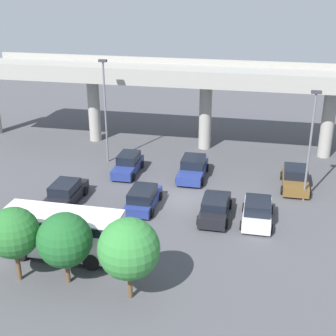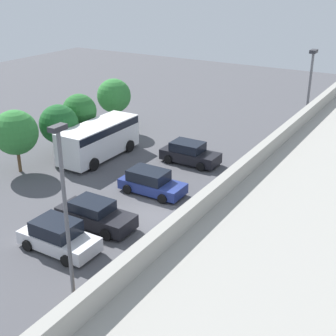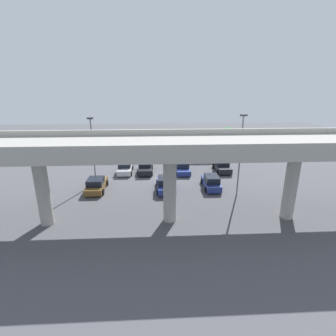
{
  "view_description": "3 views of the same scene",
  "coord_description": "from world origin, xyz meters",
  "px_view_note": "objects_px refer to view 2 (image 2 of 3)",
  "views": [
    {
      "loc": [
        5.47,
        -31.03,
        15.74
      ],
      "look_at": [
        -1.15,
        0.11,
        2.51
      ],
      "focal_mm": 50.0,
      "sensor_mm": 36.0,
      "label": 1
    },
    {
      "loc": [
        20.49,
        13.59,
        13.48
      ],
      "look_at": [
        -1.33,
        0.38,
        2.67
      ],
      "focal_mm": 50.0,
      "sensor_mm": 36.0,
      "label": 2
    },
    {
      "loc": [
        1.31,
        33.61,
        12.38
      ],
      "look_at": [
        -0.48,
        -0.08,
        1.23
      ],
      "focal_mm": 28.0,
      "sensor_mm": 36.0,
      "label": 3
    }
  ],
  "objects_px": {
    "tree_front_left": "(114,96)",
    "parked_car_4": "(95,214)",
    "parked_car_1": "(254,186)",
    "parked_car_2": "(151,182)",
    "parked_car_6": "(127,310)",
    "shuttle_bus": "(99,137)",
    "lamp_post_mid_lot": "(306,113)",
    "tree_front_far_right": "(15,133)",
    "parked_car_5": "(58,236)",
    "tree_front_right": "(59,124)",
    "lamp_post_near_aisle": "(66,211)",
    "tree_front_centre": "(79,111)",
    "parked_car_3": "(221,224)",
    "parked_car_0": "(190,153)"
  },
  "relations": [
    {
      "from": "parked_car_1",
      "to": "parked_car_4",
      "type": "height_order",
      "value": "parked_car_1"
    },
    {
      "from": "shuttle_bus",
      "to": "tree_front_left",
      "type": "xyz_separation_m",
      "value": [
        -5.83,
        -2.88,
        1.63
      ]
    },
    {
      "from": "tree_front_centre",
      "to": "tree_front_far_right",
      "type": "relative_size",
      "value": 0.95
    },
    {
      "from": "parked_car_0",
      "to": "parked_car_2",
      "type": "bearing_deg",
      "value": -86.68
    },
    {
      "from": "lamp_post_mid_lot",
      "to": "tree_front_right",
      "type": "height_order",
      "value": "lamp_post_mid_lot"
    },
    {
      "from": "parked_car_2",
      "to": "parked_car_5",
      "type": "relative_size",
      "value": 1.01
    },
    {
      "from": "parked_car_2",
      "to": "tree_front_far_right",
      "type": "xyz_separation_m",
      "value": [
        1.97,
        -10.07,
        2.23
      ]
    },
    {
      "from": "parked_car_5",
      "to": "lamp_post_near_aisle",
      "type": "height_order",
      "value": "lamp_post_near_aisle"
    },
    {
      "from": "shuttle_bus",
      "to": "tree_front_right",
      "type": "distance_m",
      "value": 3.18
    },
    {
      "from": "parked_car_3",
      "to": "lamp_post_mid_lot",
      "type": "xyz_separation_m",
      "value": [
        -8.09,
        1.84,
        4.51
      ]
    },
    {
      "from": "parked_car_2",
      "to": "shuttle_bus",
      "type": "xyz_separation_m",
      "value": [
        -3.18,
        -6.86,
        0.9
      ]
    },
    {
      "from": "parked_car_6",
      "to": "tree_front_centre",
      "type": "distance_m",
      "value": 22.17
    },
    {
      "from": "parked_car_1",
      "to": "tree_front_left",
      "type": "relative_size",
      "value": 0.91
    },
    {
      "from": "parked_car_2",
      "to": "parked_car_3",
      "type": "relative_size",
      "value": 0.9
    },
    {
      "from": "parked_car_6",
      "to": "shuttle_bus",
      "type": "relative_size",
      "value": 0.65
    },
    {
      "from": "lamp_post_mid_lot",
      "to": "tree_front_far_right",
      "type": "height_order",
      "value": "lamp_post_mid_lot"
    },
    {
      "from": "parked_car_4",
      "to": "parked_car_6",
      "type": "xyz_separation_m",
      "value": [
        5.65,
        6.29,
        0.01
      ]
    },
    {
      "from": "shuttle_bus",
      "to": "tree_front_left",
      "type": "distance_m",
      "value": 6.71
    },
    {
      "from": "parked_car_5",
      "to": "lamp_post_mid_lot",
      "type": "xyz_separation_m",
      "value": [
        -13.61,
        8.5,
        4.52
      ]
    },
    {
      "from": "parked_car_1",
      "to": "parked_car_6",
      "type": "relative_size",
      "value": 0.93
    },
    {
      "from": "shuttle_bus",
      "to": "tree_front_right",
      "type": "relative_size",
      "value": 1.73
    },
    {
      "from": "parked_car_2",
      "to": "parked_car_4",
      "type": "relative_size",
      "value": 0.94
    },
    {
      "from": "parked_car_2",
      "to": "shuttle_bus",
      "type": "height_order",
      "value": "shuttle_bus"
    },
    {
      "from": "parked_car_1",
      "to": "parked_car_4",
      "type": "bearing_deg",
      "value": 52.32
    },
    {
      "from": "parked_car_4",
      "to": "parked_car_5",
      "type": "relative_size",
      "value": 1.07
    },
    {
      "from": "parked_car_3",
      "to": "parked_car_6",
      "type": "relative_size",
      "value": 1.03
    },
    {
      "from": "parked_car_1",
      "to": "parked_car_2",
      "type": "relative_size",
      "value": 1.0
    },
    {
      "from": "parked_car_3",
      "to": "shuttle_bus",
      "type": "distance_m",
      "value": 14.36
    },
    {
      "from": "parked_car_1",
      "to": "parked_car_2",
      "type": "xyz_separation_m",
      "value": [
        2.9,
        -5.95,
        -0.03
      ]
    },
    {
      "from": "lamp_post_mid_lot",
      "to": "parked_car_1",
      "type": "bearing_deg",
      "value": -39.86
    },
    {
      "from": "parked_car_1",
      "to": "parked_car_3",
      "type": "bearing_deg",
      "value": 92.99
    },
    {
      "from": "parked_car_5",
      "to": "lamp_post_mid_lot",
      "type": "distance_m",
      "value": 16.68
    },
    {
      "from": "parked_car_4",
      "to": "lamp_post_near_aisle",
      "type": "xyz_separation_m",
      "value": [
        6.22,
        3.97,
        4.16
      ]
    },
    {
      "from": "parked_car_6",
      "to": "parked_car_4",
      "type": "bearing_deg",
      "value": -41.93
    },
    {
      "from": "parked_car_2",
      "to": "tree_front_left",
      "type": "distance_m",
      "value": 13.51
    },
    {
      "from": "parked_car_6",
      "to": "tree_front_right",
      "type": "distance_m",
      "value": 20.08
    },
    {
      "from": "parked_car_6",
      "to": "shuttle_bus",
      "type": "bearing_deg",
      "value": -47.76
    },
    {
      "from": "parked_car_3",
      "to": "parked_car_1",
      "type": "bearing_deg",
      "value": -87.01
    },
    {
      "from": "shuttle_bus",
      "to": "tree_front_far_right",
      "type": "xyz_separation_m",
      "value": [
        5.14,
        -3.21,
        1.33
      ]
    },
    {
      "from": "parked_car_6",
      "to": "lamp_post_mid_lot",
      "type": "bearing_deg",
      "value": -97.45
    },
    {
      "from": "parked_car_4",
      "to": "tree_front_left",
      "type": "relative_size",
      "value": 0.97
    },
    {
      "from": "tree_front_left",
      "to": "parked_car_4",
      "type": "bearing_deg",
      "value": 33.33
    },
    {
      "from": "lamp_post_mid_lot",
      "to": "parked_car_5",
      "type": "bearing_deg",
      "value": -32.0
    },
    {
      "from": "parked_car_1",
      "to": "tree_front_right",
      "type": "distance_m",
      "value": 15.62
    },
    {
      "from": "shuttle_bus",
      "to": "tree_front_centre",
      "type": "bearing_deg",
      "value": -114.05
    },
    {
      "from": "shuttle_bus",
      "to": "tree_front_far_right",
      "type": "relative_size",
      "value": 1.58
    },
    {
      "from": "parked_car_5",
      "to": "parked_car_6",
      "type": "bearing_deg",
      "value": -23.4
    },
    {
      "from": "parked_car_1",
      "to": "lamp_post_mid_lot",
      "type": "relative_size",
      "value": 0.48
    },
    {
      "from": "parked_car_5",
      "to": "lamp_post_near_aisle",
      "type": "relative_size",
      "value": 0.52
    },
    {
      "from": "parked_car_2",
      "to": "parked_car_0",
      "type": "bearing_deg",
      "value": 93.32
    }
  ]
}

